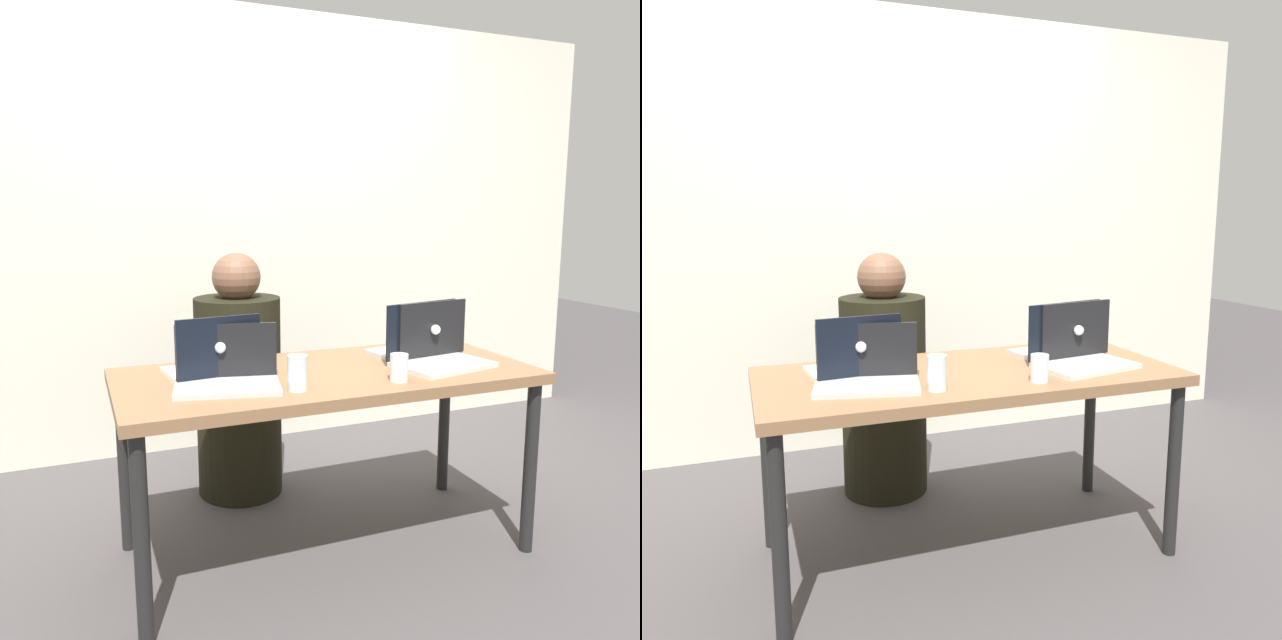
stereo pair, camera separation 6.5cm
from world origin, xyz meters
TOP-DOWN VIEW (x-y plane):
  - ground_plane at (0.00, 0.00)m, footprint 12.00×12.00m
  - back_wall at (0.00, 1.32)m, footprint 4.50×0.10m
  - desk at (0.00, 0.00)m, footprint 1.53×0.69m
  - person_at_center at (-0.17, 0.64)m, footprint 0.47×0.47m
  - laptop_front_left at (-0.39, -0.07)m, footprint 0.38×0.28m
  - laptop_front_right at (0.42, -0.07)m, footprint 0.39×0.31m
  - laptop_back_right at (0.44, 0.08)m, footprint 0.36×0.30m
  - laptop_back_left at (-0.41, 0.08)m, footprint 0.32×0.28m
  - water_glass_right at (0.18, -0.22)m, footprint 0.06×0.06m
  - water_glass_left at (-0.19, -0.20)m, footprint 0.07×0.07m

SIDE VIEW (x-z plane):
  - ground_plane at x=0.00m, z-range 0.00..0.00m
  - person_at_center at x=-0.17m, z-range -0.06..1.05m
  - desk at x=0.00m, z-range 0.29..1.00m
  - water_glass_right at x=0.18m, z-range 0.71..0.80m
  - laptop_front_left at x=-0.39m, z-range 0.66..0.86m
  - laptop_back_left at x=-0.41m, z-range 0.65..0.88m
  - laptop_front_right at x=0.42m, z-range 0.65..0.88m
  - water_glass_left at x=-0.19m, z-range 0.71..0.82m
  - laptop_back_right at x=0.44m, z-range 0.65..0.88m
  - back_wall at x=0.00m, z-range 0.00..2.36m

